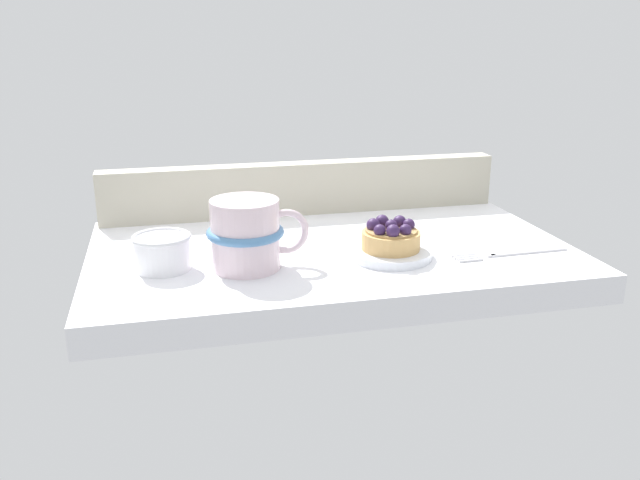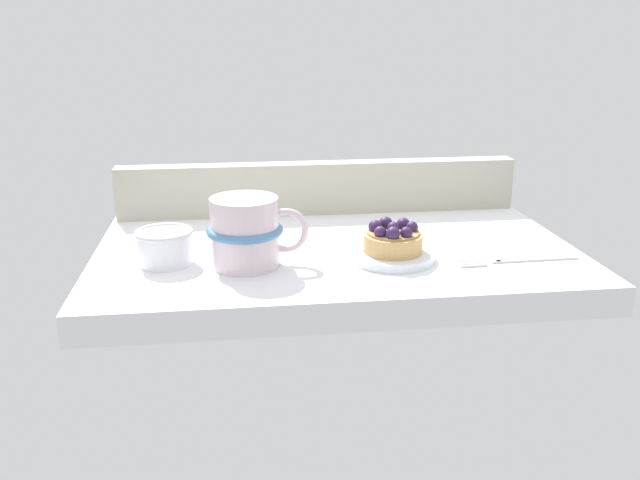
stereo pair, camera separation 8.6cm
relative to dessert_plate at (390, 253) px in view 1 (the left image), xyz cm
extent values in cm
cube|color=white|center=(-6.61, 6.52, -2.45)|extent=(66.02, 39.53, 3.81)
cube|color=#B2AD99|center=(-6.61, 24.48, 3.62)|extent=(64.70, 3.60, 8.33)
cylinder|color=silver|center=(0.00, 0.00, 0.04)|extent=(11.06, 11.06, 1.18)
cylinder|color=silver|center=(0.00, 0.00, -0.26)|extent=(6.08, 6.08, 0.59)
cylinder|color=tan|center=(0.00, 0.00, 1.82)|extent=(7.76, 7.76, 2.40)
cylinder|color=#AB854F|center=(0.00, 0.00, 3.17)|extent=(6.83, 6.83, 0.30)
sphere|color=#331E47|center=(0.00, 0.00, 3.85)|extent=(1.64, 1.64, 1.64)
sphere|color=#331E47|center=(2.56, 0.29, 3.72)|extent=(1.64, 1.64, 1.64)
sphere|color=#331E47|center=(1.75, 1.64, 3.77)|extent=(1.81, 1.81, 1.81)
sphere|color=#331E47|center=(-0.51, 2.27, 3.82)|extent=(1.84, 1.84, 1.84)
sphere|color=#331E47|center=(-2.18, 0.94, 3.80)|extent=(1.85, 1.85, 1.85)
sphere|color=#331E47|center=(-2.05, -1.40, 3.75)|extent=(1.61, 1.61, 1.61)
sphere|color=#331E47|center=(-0.63, -2.49, 3.88)|extent=(1.78, 1.78, 1.78)
sphere|color=#331E47|center=(1.21, -2.07, 3.76)|extent=(1.61, 1.61, 1.61)
cylinder|color=silver|center=(-19.21, 0.32, 3.94)|extent=(8.66, 8.66, 8.98)
torus|color=#4C7FB2|center=(-19.21, 0.32, 4.21)|extent=(9.78, 9.78, 1.08)
torus|color=silver|center=(-14.00, 0.32, 3.94)|extent=(5.93, 0.90, 5.93)
cube|color=silver|center=(18.87, -2.80, -0.25)|extent=(11.39, 1.00, 0.60)
cube|color=silver|center=(13.19, -2.95, -0.25)|extent=(1.21, 0.59, 0.60)
cube|color=silver|center=(9.66, -1.94, -0.25)|extent=(3.51, 0.33, 0.60)
cube|color=silver|center=(9.68, -2.68, -0.25)|extent=(3.51, 0.33, 0.60)
cube|color=silver|center=(9.70, -3.41, -0.25)|extent=(3.51, 0.33, 0.60)
cube|color=silver|center=(9.72, -4.14, -0.25)|extent=(3.51, 0.33, 0.60)
cylinder|color=white|center=(-29.52, 2.39, 1.57)|extent=(6.99, 6.99, 4.24)
torus|color=silver|center=(-29.52, 2.39, 3.69)|extent=(7.45, 7.45, 0.60)
camera|label=1|loc=(-28.54, -79.49, 29.02)|focal=37.44mm
camera|label=2|loc=(-20.09, -81.04, 29.02)|focal=37.44mm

